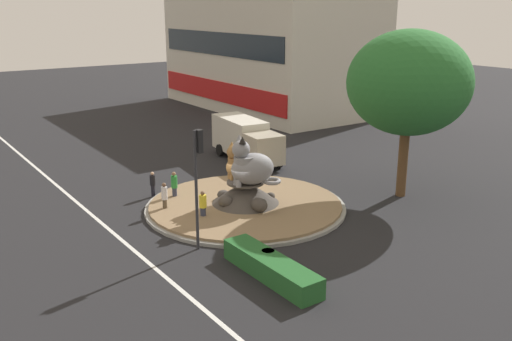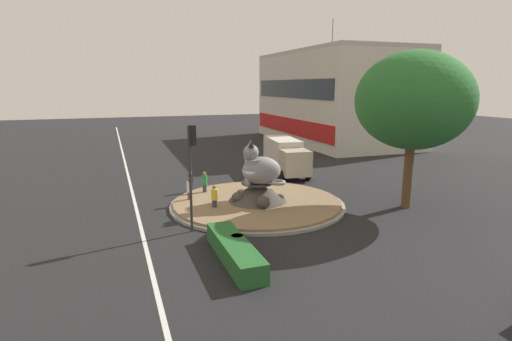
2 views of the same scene
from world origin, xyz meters
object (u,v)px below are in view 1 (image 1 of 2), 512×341
object	(u,v)px
litter_bin	(268,260)
pedestrian_white_shirt	(165,197)
delivery_box_truck	(246,139)
cat_statue_tabby	(240,165)
cat_statue_grey	(250,167)
traffic_light_mast	(198,168)
broadleaf_tree_behind_island	(409,83)
shophouse_block	(268,52)
pedestrian_black_shirt	(153,184)
pedestrian_yellow_shirt	(203,206)
pedestrian_green_shirt	(174,186)

from	to	relation	value
litter_bin	pedestrian_white_shirt	bearing A→B (deg)	-176.44
delivery_box_truck	litter_bin	world-z (taller)	delivery_box_truck
cat_statue_tabby	cat_statue_grey	xyz separation A→B (m)	(1.30, -0.20, 0.23)
traffic_light_mast	broadleaf_tree_behind_island	distance (m)	13.87
traffic_light_mast	shophouse_block	world-z (taller)	shophouse_block
pedestrian_white_shirt	cat_statue_tabby	bearing A→B (deg)	-37.38
cat_statue_tabby	delivery_box_truck	distance (m)	9.47
delivery_box_truck	pedestrian_black_shirt	bearing A→B (deg)	-61.53
pedestrian_yellow_shirt	cat_statue_tabby	bearing A→B (deg)	167.19
cat_statue_tabby	pedestrian_black_shirt	xyz separation A→B (m)	(-4.10, -3.48, -1.54)
traffic_light_mast	pedestrian_yellow_shirt	bearing A→B (deg)	54.23
cat_statue_grey	pedestrian_black_shirt	size ratio (longest dim) A/B	1.79
shophouse_block	broadleaf_tree_behind_island	distance (m)	31.23
cat_statue_grey	traffic_light_mast	xyz separation A→B (m)	(2.63, -4.70, 1.32)
pedestrian_green_shirt	cat_statue_tabby	bearing A→B (deg)	-105.54
pedestrian_black_shirt	traffic_light_mast	bearing A→B (deg)	-56.44
shophouse_block	broadleaf_tree_behind_island	world-z (taller)	shophouse_block
delivery_box_truck	litter_bin	bearing A→B (deg)	-24.04
pedestrian_yellow_shirt	pedestrian_black_shirt	size ratio (longest dim) A/B	1.08
cat_statue_tabby	cat_statue_grey	world-z (taller)	cat_statue_grey
pedestrian_green_shirt	litter_bin	xyz separation A→B (m)	(10.21, -0.83, -0.48)
pedestrian_white_shirt	delivery_box_truck	xyz separation A→B (m)	(-6.46, 9.73, 0.69)
cat_statue_grey	pedestrian_white_shirt	bearing A→B (deg)	-17.12
broadleaf_tree_behind_island	pedestrian_white_shirt	bearing A→B (deg)	-112.72
cat_statue_grey	pedestrian_black_shirt	world-z (taller)	cat_statue_grey
cat_statue_tabby	litter_bin	xyz separation A→B (m)	(7.54, -3.62, -1.90)
pedestrian_yellow_shirt	delivery_box_truck	world-z (taller)	delivery_box_truck
broadleaf_tree_behind_island	pedestrian_black_shirt	world-z (taller)	broadleaf_tree_behind_island
pedestrian_white_shirt	pedestrian_yellow_shirt	distance (m)	2.46
pedestrian_white_shirt	litter_bin	distance (m)	8.74
pedestrian_yellow_shirt	delivery_box_truck	size ratio (longest dim) A/B	0.22
cat_statue_tabby	pedestrian_white_shirt	bearing A→B (deg)	-6.50
pedestrian_black_shirt	delivery_box_truck	xyz separation A→B (m)	(-3.53, 9.05, 0.81)
broadleaf_tree_behind_island	pedestrian_green_shirt	bearing A→B (deg)	-120.95
pedestrian_yellow_shirt	pedestrian_green_shirt	world-z (taller)	pedestrian_green_shirt
delivery_box_truck	traffic_light_mast	bearing A→B (deg)	-35.00
traffic_light_mast	broadleaf_tree_behind_island	bearing A→B (deg)	-4.36
cat_statue_grey	pedestrian_green_shirt	size ratio (longest dim) A/B	1.57
broadleaf_tree_behind_island	delivery_box_truck	size ratio (longest dim) A/B	1.28
pedestrian_black_shirt	pedestrian_white_shirt	bearing A→B (deg)	-59.50
traffic_light_mast	pedestrian_black_shirt	world-z (taller)	traffic_light_mast
pedestrian_white_shirt	litter_bin	xyz separation A→B (m)	(8.71, 0.54, -0.49)
pedestrian_yellow_shirt	pedestrian_green_shirt	distance (m)	3.70
cat_statue_tabby	pedestrian_white_shirt	size ratio (longest dim) A/B	1.22
traffic_light_mast	pedestrian_white_shirt	world-z (taller)	traffic_light_mast
traffic_light_mast	delivery_box_truck	bearing A→B (deg)	44.70
traffic_light_mast	broadleaf_tree_behind_island	xyz separation A→B (m)	(0.29, 13.58, 2.80)
pedestrian_yellow_shirt	pedestrian_black_shirt	bearing A→B (deg)	-116.44
shophouse_block	pedestrian_white_shirt	world-z (taller)	shophouse_block
broadleaf_tree_behind_island	delivery_box_truck	bearing A→B (deg)	-165.23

